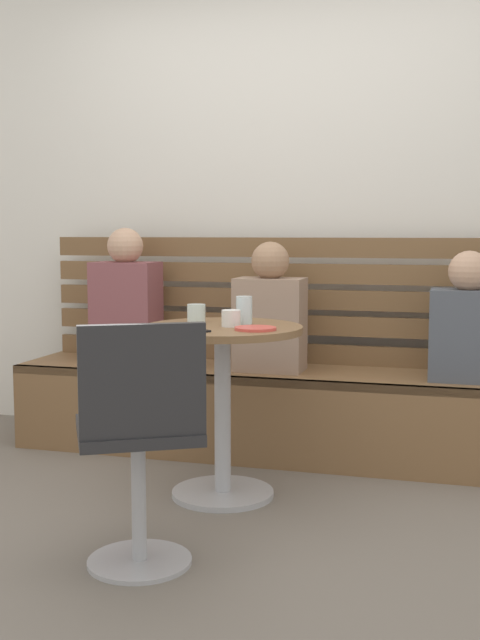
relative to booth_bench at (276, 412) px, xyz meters
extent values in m
plane|color=#70665B|center=(0.00, -1.20, -0.22)|extent=(8.00, 8.00, 0.00)
cube|color=silver|center=(0.00, 0.44, 1.23)|extent=(5.20, 0.10, 2.90)
cube|color=brown|center=(0.00, 0.00, 0.00)|extent=(2.70, 0.52, 0.44)
cube|color=brown|center=(0.00, -0.24, 0.20)|extent=(2.70, 0.04, 0.04)
cube|color=brown|center=(0.00, 0.24, 0.27)|extent=(2.65, 0.04, 0.10)
cube|color=brown|center=(0.00, 0.24, 0.42)|extent=(2.65, 0.04, 0.10)
cube|color=brown|center=(0.00, 0.24, 0.56)|extent=(2.65, 0.04, 0.10)
cube|color=brown|center=(0.00, 0.24, 0.69)|extent=(2.65, 0.04, 0.10)
cube|color=brown|center=(0.00, 0.24, 0.83)|extent=(2.65, 0.04, 0.10)
cylinder|color=#ADADB2|center=(-0.07, -0.69, -0.21)|extent=(0.44, 0.44, 0.02)
cylinder|color=#ADADB2|center=(-0.07, -0.69, 0.15)|extent=(0.07, 0.07, 0.69)
cylinder|color=brown|center=(-0.07, -0.69, 0.50)|extent=(0.68, 0.68, 0.03)
cylinder|color=#ADADB2|center=(-0.14, -1.44, -0.21)|extent=(0.36, 0.36, 0.02)
cylinder|color=#ADADB2|center=(-0.14, -1.44, 0.00)|extent=(0.05, 0.05, 0.45)
cube|color=#232326|center=(-0.14, -1.44, 0.25)|extent=(0.54, 0.54, 0.04)
cube|color=#232326|center=(-0.05, -1.58, 0.45)|extent=(0.37, 0.23, 0.36)
cube|color=brown|center=(-0.83, 0.02, 0.49)|extent=(0.34, 0.22, 0.53)
sphere|color=tan|center=(-0.83, 0.02, 0.84)|extent=(0.19, 0.19, 0.19)
cube|color=#9E7F6B|center=(-0.03, -0.03, 0.45)|extent=(0.34, 0.22, 0.47)
sphere|color=#A37A5B|center=(-0.03, -0.03, 0.77)|extent=(0.19, 0.19, 0.19)
cube|color=#4C515B|center=(0.92, -0.04, 0.43)|extent=(0.34, 0.22, 0.43)
sphere|color=tan|center=(0.92, -0.04, 0.73)|extent=(0.19, 0.19, 0.19)
cylinder|color=white|center=(-0.03, -0.70, 0.55)|extent=(0.08, 0.08, 0.07)
cylinder|color=silver|center=(0.00, -0.60, 0.58)|extent=(0.07, 0.07, 0.12)
cylinder|color=silver|center=(-0.22, -0.59, 0.56)|extent=(0.08, 0.08, 0.08)
cylinder|color=#DB4C42|center=(0.10, -0.78, 0.52)|extent=(0.17, 0.17, 0.01)
cube|color=black|center=(-0.12, -0.94, 0.52)|extent=(0.13, 0.16, 0.01)
camera|label=1|loc=(0.92, -3.86, 0.92)|focal=44.63mm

